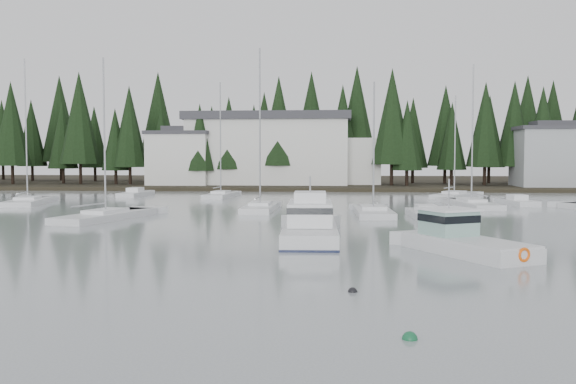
{
  "coord_description": "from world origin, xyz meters",
  "views": [
    {
      "loc": [
        5.59,
        -15.86,
        4.89
      ],
      "look_at": [
        2.35,
        25.83,
        2.5
      ],
      "focal_mm": 40.0,
      "sensor_mm": 36.0,
      "label": 1
    }
  ],
  "objects_px": {
    "lobster_boat_teal": "(463,243)",
    "sailboat_10": "(106,218)",
    "sailboat_4": "(373,214)",
    "sailboat_6": "(28,203)",
    "sailboat_8": "(471,206)",
    "sailboat_9": "(221,197)",
    "runabout_4": "(517,204)",
    "sailboat_5": "(260,210)",
    "house_west": "(180,157)",
    "runabout_1": "(426,216)",
    "cabin_cruiser_center": "(310,228)",
    "harbor_inn": "(282,150)",
    "house_east_a": "(552,155)",
    "runabout_3": "(135,195)",
    "sailboat_2": "(454,197)"
  },
  "relations": [
    {
      "from": "sailboat_6",
      "to": "lobster_boat_teal",
      "type": "bearing_deg",
      "value": -139.78
    },
    {
      "from": "lobster_boat_teal",
      "to": "sailboat_8",
      "type": "bearing_deg",
      "value": -40.43
    },
    {
      "from": "house_east_a",
      "to": "sailboat_10",
      "type": "distance_m",
      "value": 66.84
    },
    {
      "from": "runabout_1",
      "to": "runabout_4",
      "type": "bearing_deg",
      "value": -40.25
    },
    {
      "from": "runabout_4",
      "to": "house_west",
      "type": "bearing_deg",
      "value": 41.77
    },
    {
      "from": "sailboat_2",
      "to": "cabin_cruiser_center",
      "type": "bearing_deg",
      "value": -172.67
    },
    {
      "from": "house_west",
      "to": "runabout_3",
      "type": "distance_m",
      "value": 19.89
    },
    {
      "from": "sailboat_5",
      "to": "runabout_1",
      "type": "bearing_deg",
      "value": -111.26
    },
    {
      "from": "lobster_boat_teal",
      "to": "sailboat_10",
      "type": "bearing_deg",
      "value": 29.14
    },
    {
      "from": "harbor_inn",
      "to": "cabin_cruiser_center",
      "type": "xyz_separation_m",
      "value": [
        6.95,
        -61.1,
        -5.14
      ]
    },
    {
      "from": "harbor_inn",
      "to": "runabout_1",
      "type": "bearing_deg",
      "value": -71.97
    },
    {
      "from": "house_west",
      "to": "sailboat_5",
      "type": "height_order",
      "value": "sailboat_5"
    },
    {
      "from": "sailboat_9",
      "to": "runabout_4",
      "type": "relative_size",
      "value": 2.45
    },
    {
      "from": "sailboat_4",
      "to": "sailboat_5",
      "type": "relative_size",
      "value": 0.77
    },
    {
      "from": "sailboat_2",
      "to": "sailboat_8",
      "type": "xyz_separation_m",
      "value": [
        -0.7,
        -12.99,
        0.01
      ]
    },
    {
      "from": "runabout_4",
      "to": "runabout_3",
      "type": "bearing_deg",
      "value": 63.53
    },
    {
      "from": "runabout_1",
      "to": "sailboat_6",
      "type": "bearing_deg",
      "value": 70.88
    },
    {
      "from": "runabout_1",
      "to": "runabout_3",
      "type": "bearing_deg",
      "value": 48.89
    },
    {
      "from": "sailboat_4",
      "to": "sailboat_6",
      "type": "distance_m",
      "value": 35.15
    },
    {
      "from": "harbor_inn",
      "to": "sailboat_4",
      "type": "distance_m",
      "value": 47.25
    },
    {
      "from": "house_west",
      "to": "lobster_boat_teal",
      "type": "xyz_separation_m",
      "value": [
        29.82,
        -62.51,
        -4.15
      ]
    },
    {
      "from": "house_east_a",
      "to": "runabout_4",
      "type": "relative_size",
      "value": 1.87
    },
    {
      "from": "sailboat_6",
      "to": "runabout_4",
      "type": "relative_size",
      "value": 2.65
    },
    {
      "from": "runabout_3",
      "to": "runabout_4",
      "type": "relative_size",
      "value": 1.24
    },
    {
      "from": "cabin_cruiser_center",
      "to": "sailboat_4",
      "type": "distance_m",
      "value": 16.27
    },
    {
      "from": "house_west",
      "to": "house_east_a",
      "type": "xyz_separation_m",
      "value": [
        54.0,
        -1.0,
        0.25
      ]
    },
    {
      "from": "house_west",
      "to": "sailboat_4",
      "type": "distance_m",
      "value": 49.99
    },
    {
      "from": "sailboat_6",
      "to": "sailboat_10",
      "type": "xyz_separation_m",
      "value": [
        13.26,
        -14.1,
        -0.03
      ]
    },
    {
      "from": "sailboat_2",
      "to": "runabout_4",
      "type": "height_order",
      "value": "sailboat_2"
    },
    {
      "from": "runabout_3",
      "to": "sailboat_9",
      "type": "bearing_deg",
      "value": -96.95
    },
    {
      "from": "harbor_inn",
      "to": "sailboat_2",
      "type": "xyz_separation_m",
      "value": [
        22.03,
        -22.81,
        -5.71
      ]
    },
    {
      "from": "house_east_a",
      "to": "lobster_boat_teal",
      "type": "relative_size",
      "value": 1.34
    },
    {
      "from": "sailboat_4",
      "to": "house_east_a",
      "type": "bearing_deg",
      "value": -35.61
    },
    {
      "from": "runabout_3",
      "to": "runabout_4",
      "type": "distance_m",
      "value": 43.45
    },
    {
      "from": "runabout_1",
      "to": "sailboat_10",
      "type": "bearing_deg",
      "value": 94.05
    },
    {
      "from": "house_east_a",
      "to": "runabout_3",
      "type": "xyz_separation_m",
      "value": [
        -54.79,
        -18.35,
        -4.77
      ]
    },
    {
      "from": "sailboat_5",
      "to": "lobster_boat_teal",
      "type": "bearing_deg",
      "value": -150.74
    },
    {
      "from": "sailboat_9",
      "to": "runabout_1",
      "type": "height_order",
      "value": "sailboat_9"
    },
    {
      "from": "sailboat_4",
      "to": "sailboat_10",
      "type": "distance_m",
      "value": 21.27
    },
    {
      "from": "house_west",
      "to": "sailboat_9",
      "type": "distance_m",
      "value": 23.84
    },
    {
      "from": "house_west",
      "to": "house_east_a",
      "type": "bearing_deg",
      "value": -1.06
    },
    {
      "from": "cabin_cruiser_center",
      "to": "runabout_1",
      "type": "distance_m",
      "value": 16.05
    },
    {
      "from": "cabin_cruiser_center",
      "to": "sailboat_6",
      "type": "relative_size",
      "value": 0.67
    },
    {
      "from": "sailboat_8",
      "to": "sailboat_6",
      "type": "bearing_deg",
      "value": 82.33
    },
    {
      "from": "harbor_inn",
      "to": "runabout_3",
      "type": "xyz_separation_m",
      "value": [
        -15.84,
        -22.69,
        -5.64
      ]
    },
    {
      "from": "lobster_boat_teal",
      "to": "sailboat_4",
      "type": "relative_size",
      "value": 0.69
    },
    {
      "from": "sailboat_10",
      "to": "cabin_cruiser_center",
      "type": "bearing_deg",
      "value": -108.87
    },
    {
      "from": "sailboat_2",
      "to": "sailboat_5",
      "type": "distance_m",
      "value": 27.96
    },
    {
      "from": "runabout_3",
      "to": "runabout_4",
      "type": "height_order",
      "value": "same"
    },
    {
      "from": "house_west",
      "to": "runabout_1",
      "type": "height_order",
      "value": "house_west"
    }
  ]
}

